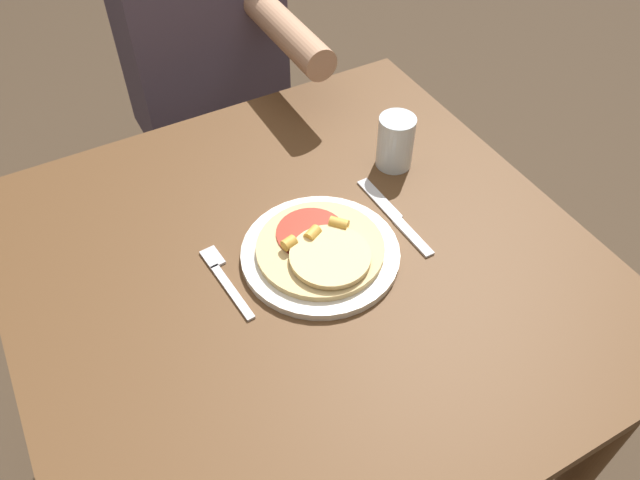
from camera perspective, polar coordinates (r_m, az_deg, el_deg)
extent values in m
plane|color=#423323|center=(1.68, -0.97, -18.62)|extent=(8.00, 8.00, 0.00)
cube|color=brown|center=(1.07, -1.45, -2.63)|extent=(0.95, 0.95, 0.03)
cylinder|color=brown|center=(1.40, 23.77, -17.39)|extent=(0.06, 0.06, 0.71)
cylinder|color=brown|center=(1.58, -22.29, -6.48)|extent=(0.06, 0.06, 0.71)
cylinder|color=brown|center=(1.73, 4.58, 3.90)|extent=(0.06, 0.06, 0.71)
cylinder|color=silver|center=(1.06, 0.00, -1.21)|extent=(0.27, 0.27, 0.01)
cylinder|color=#DBBC7A|center=(1.05, 0.00, -0.74)|extent=(0.22, 0.22, 0.01)
cylinder|color=#9E2819|center=(1.07, -0.85, 0.67)|extent=(0.12, 0.12, 0.00)
cylinder|color=#E8C881|center=(1.02, 0.94, -1.49)|extent=(0.13, 0.13, 0.01)
cylinder|color=gold|center=(1.05, -0.68, 0.58)|extent=(0.03, 0.03, 0.02)
cylinder|color=gold|center=(1.04, -2.84, -0.28)|extent=(0.03, 0.02, 0.02)
cylinder|color=gold|center=(1.07, 1.73, 1.51)|extent=(0.04, 0.04, 0.02)
cube|color=silver|center=(1.02, -7.96, -4.84)|extent=(0.02, 0.13, 0.00)
cube|color=silver|center=(1.08, -9.80, -1.59)|extent=(0.03, 0.05, 0.00)
cube|color=silver|center=(1.11, 8.51, 0.28)|extent=(0.02, 0.10, 0.00)
cube|color=silver|center=(1.17, 5.45, 3.74)|extent=(0.02, 0.12, 0.00)
cylinder|color=silver|center=(1.22, 6.92, 8.90)|extent=(0.07, 0.07, 0.11)
cylinder|color=#2D2D38|center=(1.90, -11.09, 3.76)|extent=(0.11, 0.11, 0.52)
cylinder|color=#2D2D38|center=(1.93, -6.50, 5.44)|extent=(0.11, 0.11, 0.52)
cube|color=#4C4256|center=(1.62, -10.86, 17.72)|extent=(0.37, 0.22, 0.48)
cylinder|color=tan|center=(1.39, -2.96, 18.43)|extent=(0.07, 0.30, 0.07)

